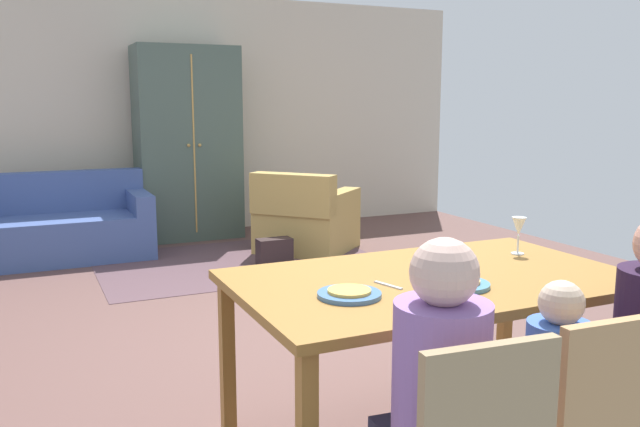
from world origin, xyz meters
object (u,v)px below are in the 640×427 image
(plate_near_child, at_px, (459,285))
(armchair, at_px, (305,220))
(armoire, at_px, (188,144))
(handbag, at_px, (274,252))
(plate_near_man, at_px, (349,294))
(dining_table, at_px, (433,291))
(person_man, at_px, (434,421))
(dining_chair_child, at_px, (586,422))
(wine_glass, at_px, (519,228))
(couch, at_px, (51,228))
(person_child, at_px, (548,417))

(plate_near_child, bearing_deg, armchair, 75.63)
(armoire, bearing_deg, handbag, -76.71)
(plate_near_man, bearing_deg, dining_table, 14.28)
(person_man, distance_m, dining_chair_child, 0.50)
(plate_near_man, distance_m, wine_glass, 1.14)
(dining_table, xyz_separation_m, person_man, (-0.47, -0.70, -0.18))
(plate_near_child, relative_size, dining_chair_child, 0.29)
(dining_chair_child, height_order, couch, dining_chair_child)
(armchair, bearing_deg, armoire, 127.28)
(plate_near_man, xyz_separation_m, person_child, (0.47, -0.59, -0.34))
(armoire, xyz_separation_m, handbag, (0.39, -1.64, -0.92))
(armoire, height_order, handbag, armoire)
(plate_near_man, xyz_separation_m, armoire, (0.58, 5.05, 0.28))
(plate_near_man, relative_size, handbag, 0.78)
(dining_table, relative_size, plate_near_man, 6.86)
(plate_near_child, xyz_separation_m, armchair, (1.01, 3.93, -0.45))
(dining_table, bearing_deg, wine_glass, 16.26)
(dining_chair_child, xyz_separation_m, armoire, (0.11, 5.81, 0.56))
(wine_glass, distance_m, couch, 4.74)
(person_man, distance_m, armchair, 4.69)
(couch, distance_m, armoire, 1.72)
(armchair, bearing_deg, plate_near_child, -104.37)
(dining_table, height_order, person_child, person_child)
(person_man, bearing_deg, wine_glass, 39.06)
(dining_table, distance_m, plate_near_child, 0.20)
(wine_glass, bearing_deg, armoire, 96.11)
(wine_glass, relative_size, person_man, 0.17)
(person_man, height_order, dining_chair_child, person_man)
(plate_near_man, xyz_separation_m, couch, (-0.89, 4.56, -0.47))
(dining_chair_child, height_order, person_child, person_child)
(person_man, height_order, handbag, person_man)
(dining_table, height_order, plate_near_child, plate_near_child)
(couch, height_order, armchair, same)
(person_child, xyz_separation_m, armoire, (0.11, 5.64, 0.62))
(couch, xyz_separation_m, handbag, (1.86, -1.16, -0.17))
(person_man, bearing_deg, armoire, 84.15)
(dining_table, distance_m, couch, 4.66)
(plate_near_man, bearing_deg, plate_near_child, -7.25)
(plate_near_child, xyz_separation_m, person_child, (0.00, -0.53, -0.34))
(person_child, distance_m, handbag, 4.03)
(wine_glass, xyz_separation_m, person_man, (-1.09, -0.88, -0.38))
(person_man, distance_m, armoire, 5.69)
(couch, bearing_deg, person_child, -75.18)
(person_man, bearing_deg, person_child, -0.62)
(person_child, bearing_deg, armoire, 88.91)
(plate_near_child, xyz_separation_m, dining_chair_child, (-0.00, -0.70, -0.28))
(couch, relative_size, armoire, 0.87)
(dining_chair_child, relative_size, couch, 0.47)
(plate_near_man, relative_size, wine_glass, 1.34)
(couch, xyz_separation_m, armchair, (2.37, -0.69, 0.02))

